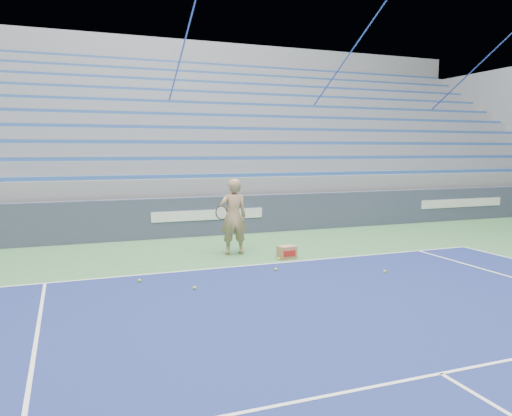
{
  "coord_description": "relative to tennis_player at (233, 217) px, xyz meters",
  "views": [
    {
      "loc": [
        -3.67,
        2.33,
        2.39
      ],
      "look_at": [
        0.15,
        12.38,
        1.15
      ],
      "focal_mm": 35.0,
      "sensor_mm": 36.0,
      "label": 1
    }
  ],
  "objects": [
    {
      "name": "tennis_ball_2",
      "position": [
        0.73,
        -0.96,
        -0.84
      ],
      "size": [
        0.07,
        0.07,
        0.07
      ],
      "primitive_type": "sphere",
      "color": "#A5D72C",
      "rests_on": "ground"
    },
    {
      "name": "ball_box",
      "position": [
        0.96,
        -0.87,
        -0.74
      ],
      "size": [
        0.41,
        0.33,
        0.28
      ],
      "color": "#AB7752",
      "rests_on": "ground"
    },
    {
      "name": "bleachers",
      "position": [
        0.12,
        8.46,
        1.48
      ],
      "size": [
        31.0,
        9.15,
        7.3
      ],
      "color": "gray",
      "rests_on": "ground"
    },
    {
      "name": "tennis_ball_4",
      "position": [
        2.2,
        -2.78,
        -0.84
      ],
      "size": [
        0.07,
        0.07,
        0.07
      ],
      "primitive_type": "sphere",
      "color": "#A5D72C",
      "rests_on": "ground"
    },
    {
      "name": "tennis_ball_0",
      "position": [
        -2.38,
        -1.77,
        -0.84
      ],
      "size": [
        0.07,
        0.07,
        0.07
      ],
      "primitive_type": "sphere",
      "color": "#A5D72C",
      "rests_on": "ground"
    },
    {
      "name": "sponsor_barrier",
      "position": [
        0.13,
        2.75,
        -0.33
      ],
      "size": [
        30.0,
        0.32,
        1.1
      ],
      "color": "#383F56",
      "rests_on": "ground"
    },
    {
      "name": "tennis_player",
      "position": [
        0.0,
        0.0,
        0.0
      ],
      "size": [
        0.93,
        0.84,
        1.75
      ],
      "color": "tan",
      "rests_on": "ground"
    },
    {
      "name": "tennis_ball_1",
      "position": [
        -1.56,
        -2.6,
        -0.84
      ],
      "size": [
        0.07,
        0.07,
        0.07
      ],
      "primitive_type": "sphere",
      "color": "#A5D72C",
      "rests_on": "ground"
    },
    {
      "name": "tennis_ball_3",
      "position": [
        1.28,
        -0.59,
        -0.84
      ],
      "size": [
        0.07,
        0.07,
        0.07
      ],
      "primitive_type": "sphere",
      "color": "#A5D72C",
      "rests_on": "ground"
    },
    {
      "name": "tennis_ball_5",
      "position": [
        0.28,
        -1.85,
        -0.84
      ],
      "size": [
        0.07,
        0.07,
        0.07
      ],
      "primitive_type": "sphere",
      "color": "#A5D72C",
      "rests_on": "ground"
    }
  ]
}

